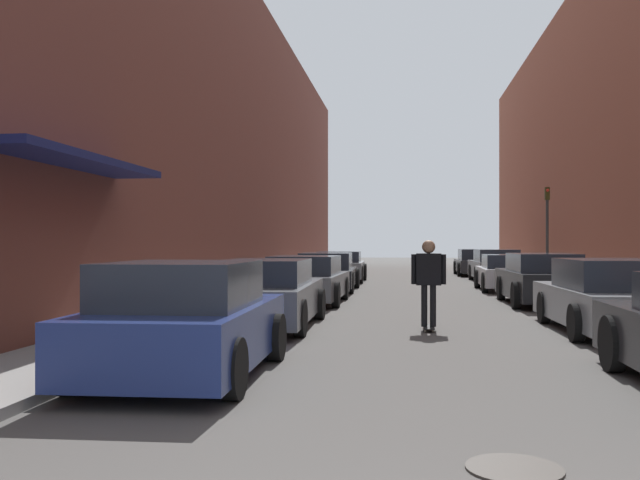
{
  "coord_description": "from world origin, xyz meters",
  "views": [
    {
      "loc": [
        -0.49,
        -2.1,
        1.64
      ],
      "look_at": [
        -2.16,
        11.8,
        1.68
      ],
      "focal_mm": 40.0,
      "sensor_mm": 36.0,
      "label": 1
    }
  ],
  "objects_px": {
    "parked_car_left_0": "(185,322)",
    "parked_car_left_2": "(306,280)",
    "parked_car_left_3": "(327,272)",
    "skateboarder": "(429,275)",
    "parked_car_right_1": "(608,298)",
    "parked_car_right_3": "(510,273)",
    "parked_car_left_4": "(339,267)",
    "manhole_cover": "(514,468)",
    "parked_car_right_4": "(496,266)",
    "parked_car_left_1": "(267,294)",
    "parked_car_right_2": "(542,280)",
    "parked_car_right_5": "(477,263)",
    "traffic_light": "(547,224)"
  },
  "relations": [
    {
      "from": "parked_car_left_0",
      "to": "parked_car_left_2",
      "type": "distance_m",
      "value": 10.42
    },
    {
      "from": "parked_car_left_3",
      "to": "skateboarder",
      "type": "distance_m",
      "value": 10.94
    },
    {
      "from": "parked_car_right_1",
      "to": "parked_car_right_3",
      "type": "distance_m",
      "value": 11.15
    },
    {
      "from": "parked_car_left_4",
      "to": "parked_car_right_1",
      "type": "bearing_deg",
      "value": -68.13
    },
    {
      "from": "parked_car_right_1",
      "to": "manhole_cover",
      "type": "distance_m",
      "value": 8.6
    },
    {
      "from": "parked_car_left_3",
      "to": "parked_car_right_4",
      "type": "relative_size",
      "value": 1.1
    },
    {
      "from": "parked_car_left_1",
      "to": "skateboarder",
      "type": "xyz_separation_m",
      "value": [
        3.07,
        -0.15,
        0.4
      ]
    },
    {
      "from": "parked_car_left_3",
      "to": "parked_car_right_3",
      "type": "xyz_separation_m",
      "value": [
        6.11,
        0.68,
        -0.02
      ]
    },
    {
      "from": "parked_car_left_0",
      "to": "parked_car_right_2",
      "type": "distance_m",
      "value": 12.39
    },
    {
      "from": "parked_car_left_0",
      "to": "parked_car_right_2",
      "type": "bearing_deg",
      "value": 60.06
    },
    {
      "from": "parked_car_left_3",
      "to": "parked_car_right_5",
      "type": "bearing_deg",
      "value": 62.45
    },
    {
      "from": "parked_car_left_0",
      "to": "traffic_light",
      "type": "bearing_deg",
      "value": 66.53
    },
    {
      "from": "parked_car_left_2",
      "to": "parked_car_left_4",
      "type": "height_order",
      "value": "parked_car_left_2"
    },
    {
      "from": "parked_car_left_1",
      "to": "manhole_cover",
      "type": "bearing_deg",
      "value": -67.39
    },
    {
      "from": "parked_car_right_5",
      "to": "skateboarder",
      "type": "relative_size",
      "value": 2.58
    },
    {
      "from": "parked_car_right_4",
      "to": "traffic_light",
      "type": "height_order",
      "value": "traffic_light"
    },
    {
      "from": "parked_car_left_3",
      "to": "parked_car_right_5",
      "type": "xyz_separation_m",
      "value": [
        6.12,
        11.73,
        0.0
      ]
    },
    {
      "from": "parked_car_left_0",
      "to": "parked_car_left_3",
      "type": "bearing_deg",
      "value": 89.91
    },
    {
      "from": "parked_car_left_1",
      "to": "skateboarder",
      "type": "height_order",
      "value": "skateboarder"
    },
    {
      "from": "parked_car_right_3",
      "to": "parked_car_right_5",
      "type": "relative_size",
      "value": 0.91
    },
    {
      "from": "parked_car_right_1",
      "to": "parked_car_right_5",
      "type": "xyz_separation_m",
      "value": [
        -0.14,
        22.2,
        -0.02
      ]
    },
    {
      "from": "parked_car_left_2",
      "to": "parked_car_right_4",
      "type": "relative_size",
      "value": 1.03
    },
    {
      "from": "parked_car_left_0",
      "to": "parked_car_right_1",
      "type": "relative_size",
      "value": 0.9
    },
    {
      "from": "parked_car_right_3",
      "to": "manhole_cover",
      "type": "bearing_deg",
      "value": -97.98
    },
    {
      "from": "parked_car_left_2",
      "to": "parked_car_right_4",
      "type": "height_order",
      "value": "parked_car_right_4"
    },
    {
      "from": "parked_car_left_4",
      "to": "parked_car_right_3",
      "type": "height_order",
      "value": "parked_car_left_4"
    },
    {
      "from": "skateboarder",
      "to": "traffic_light",
      "type": "height_order",
      "value": "traffic_light"
    },
    {
      "from": "parked_car_left_4",
      "to": "manhole_cover",
      "type": "xyz_separation_m",
      "value": [
        3.47,
        -23.84,
        -0.61
      ]
    },
    {
      "from": "parked_car_right_5",
      "to": "manhole_cover",
      "type": "distance_m",
      "value": 30.41
    },
    {
      "from": "parked_car_left_1",
      "to": "traffic_light",
      "type": "bearing_deg",
      "value": 58.67
    },
    {
      "from": "parked_car_right_2",
      "to": "parked_car_right_4",
      "type": "distance_m",
      "value": 10.92
    },
    {
      "from": "parked_car_left_2",
      "to": "parked_car_right_5",
      "type": "bearing_deg",
      "value": 69.88
    },
    {
      "from": "parked_car_right_2",
      "to": "parked_car_right_1",
      "type": "bearing_deg",
      "value": -88.98
    },
    {
      "from": "parked_car_right_4",
      "to": "traffic_light",
      "type": "distance_m",
      "value": 4.53
    },
    {
      "from": "parked_car_left_2",
      "to": "parked_car_left_3",
      "type": "relative_size",
      "value": 0.94
    },
    {
      "from": "parked_car_right_1",
      "to": "parked_car_right_2",
      "type": "distance_m",
      "value": 5.78
    },
    {
      "from": "parked_car_right_3",
      "to": "parked_car_left_4",
      "type": "bearing_deg",
      "value": 143.27
    },
    {
      "from": "parked_car_right_4",
      "to": "skateboarder",
      "type": "height_order",
      "value": "skateboarder"
    },
    {
      "from": "parked_car_left_3",
      "to": "parked_car_left_1",
      "type": "bearing_deg",
      "value": -90.04
    },
    {
      "from": "parked_car_left_1",
      "to": "manhole_cover",
      "type": "distance_m",
      "value": 8.91
    },
    {
      "from": "parked_car_right_2",
      "to": "parked_car_right_5",
      "type": "height_order",
      "value": "parked_car_right_2"
    },
    {
      "from": "parked_car_right_1",
      "to": "parked_car_left_4",
      "type": "bearing_deg",
      "value": 111.87
    },
    {
      "from": "parked_car_left_2",
      "to": "parked_car_right_5",
      "type": "xyz_separation_m",
      "value": [
        6.13,
        16.73,
        0.01
      ]
    },
    {
      "from": "manhole_cover",
      "to": "parked_car_right_1",
      "type": "bearing_deg",
      "value": 70.59
    },
    {
      "from": "parked_car_right_3",
      "to": "parked_car_right_5",
      "type": "xyz_separation_m",
      "value": [
        0.01,
        11.05,
        0.03
      ]
    },
    {
      "from": "parked_car_left_1",
      "to": "parked_car_right_3",
      "type": "bearing_deg",
      "value": 60.99
    },
    {
      "from": "parked_car_left_2",
      "to": "parked_car_right_3",
      "type": "distance_m",
      "value": 8.35
    },
    {
      "from": "parked_car_right_4",
      "to": "parked_car_left_1",
      "type": "bearing_deg",
      "value": -110.94
    },
    {
      "from": "parked_car_right_1",
      "to": "parked_car_right_3",
      "type": "relative_size",
      "value": 1.13
    },
    {
      "from": "parked_car_right_1",
      "to": "parked_car_right_4",
      "type": "xyz_separation_m",
      "value": [
        0.07,
        16.69,
        0.01
      ]
    }
  ]
}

